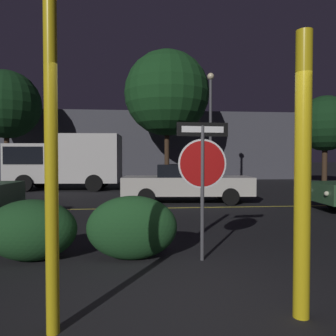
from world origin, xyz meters
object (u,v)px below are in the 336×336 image
passing_car_2 (186,183)px  tree_0 (6,105)px  yellow_pole_left (51,153)px  yellow_pole_right (303,176)px  hedge_bush_2 (132,228)px  delivery_truck (65,160)px  street_lamp (211,120)px  hedge_bush_1 (32,230)px  stop_sign (202,164)px  tree_1 (325,124)px  tree_2 (167,94)px

passing_car_2 → tree_0: tree_0 is taller
yellow_pole_left → yellow_pole_right: 2.47m
hedge_bush_2 → delivery_truck: size_ratio=0.25×
street_lamp → tree_0: (-12.27, 4.83, 1.41)m
delivery_truck → street_lamp: 7.99m
hedge_bush_1 → tree_0: tree_0 is taller
stop_sign → street_lamp: street_lamp is taller
yellow_pole_left → delivery_truck: 14.83m
yellow_pole_left → tree_0: size_ratio=0.46×
tree_1 → passing_car_2: bearing=-143.1°
stop_sign → hedge_bush_2: size_ratio=1.51×
passing_car_2 → tree_1: 12.86m
yellow_pole_left → passing_car_2: size_ratio=0.68×
yellow_pole_right → street_lamp: size_ratio=0.47×
delivery_truck → tree_1: bearing=-78.7°
yellow_pole_left → tree_1: tree_1 is taller
tree_0 → tree_2: (10.33, -0.61, 0.80)m
delivery_truck → tree_0: size_ratio=0.80×
yellow_pole_right → street_lamp: (2.25, 14.02, 2.22)m
yellow_pole_left → passing_car_2: bearing=73.7°
yellow_pole_right → hedge_bush_2: (-1.76, 2.11, -0.94)m
stop_sign → passing_car_2: stop_sign is taller
stop_sign → tree_2: tree_2 is taller
hedge_bush_1 → yellow_pole_left: bearing=-68.6°
hedge_bush_1 → street_lamp: street_lamp is taller
tree_1 → hedge_bush_2: bearing=-129.7°
yellow_pole_right → tree_2: tree_2 is taller
tree_2 → stop_sign: bearing=-93.3°
hedge_bush_1 → delivery_truck: size_ratio=0.25×
stop_sign → passing_car_2: 7.07m
delivery_truck → tree_0: tree_0 is taller
hedge_bush_1 → delivery_truck: delivery_truck is taller
hedge_bush_2 → street_lamp: (4.00, 11.91, 3.16)m
yellow_pole_left → tree_0: bearing=111.8°
stop_sign → tree_2: (0.94, 16.29, 4.34)m
tree_1 → yellow_pole_left: bearing=-127.4°
yellow_pole_right → hedge_bush_1: size_ratio=2.04×
yellow_pole_left → hedge_bush_1: yellow_pole_left is taller
tree_1 → tree_2: 10.21m
yellow_pole_left → street_lamp: size_ratio=0.55×
yellow_pole_right → delivery_truck: size_ratio=0.50×
stop_sign → tree_2: bearing=83.5°
street_lamp → tree_2: size_ratio=0.71×
stop_sign → hedge_bush_2: stop_sign is taller
hedge_bush_2 → street_lamp: 12.96m
tree_1 → hedge_bush_1: bearing=-133.5°
yellow_pole_right → hedge_bush_1: (-3.36, 2.21, -0.97)m
tree_2 → street_lamp: bearing=-65.3°
hedge_bush_1 → tree_1: 19.89m
yellow_pole_left → street_lamp: (4.71, 14.10, 1.99)m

